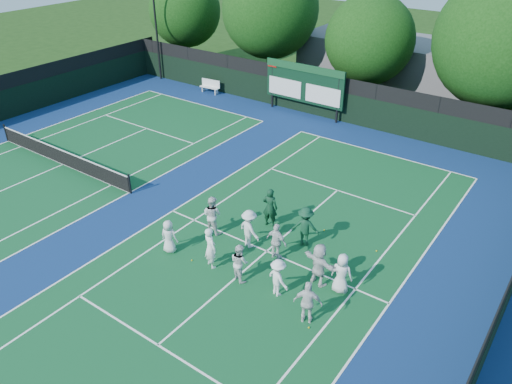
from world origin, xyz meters
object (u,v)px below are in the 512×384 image
Objects in this scene: tennis_net at (62,157)px; bench at (210,86)px; coach_left at (270,207)px; scoreboard at (304,84)px.

tennis_net is 14.43m from bench.
scoreboard is at bearing -79.58° from coach_left.
scoreboard reaches higher than bench.
coach_left is at bearing -41.61° from bench.
scoreboard is 0.53× the size of tennis_net.
tennis_net is 5.94× the size of coach_left.
bench is (-8.25, -0.21, -1.64)m from scoreboard.
bench is 0.88× the size of coach_left.
tennis_net is at bearing -115.60° from scoreboard.
scoreboard is at bearing 64.40° from tennis_net.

